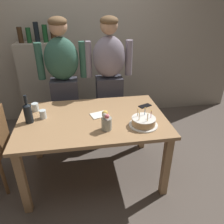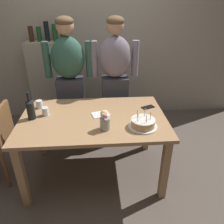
{
  "view_description": "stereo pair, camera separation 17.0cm",
  "coord_description": "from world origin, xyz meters",
  "px_view_note": "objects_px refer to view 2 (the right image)",
  "views": [
    {
      "loc": [
        -0.12,
        -1.98,
        1.84
      ],
      "look_at": [
        0.19,
        -0.09,
        0.84
      ],
      "focal_mm": 35.23,
      "sensor_mm": 36.0,
      "label": 1
    },
    {
      "loc": [
        0.05,
        -2.0,
        1.84
      ],
      "look_at": [
        0.19,
        -0.09,
        0.84
      ],
      "focal_mm": 35.23,
      "sensor_mm": 36.0,
      "label": 2
    }
  ],
  "objects_px": {
    "water_glass_near": "(45,111)",
    "person_woman_cardigan": "(115,81)",
    "water_glass_far": "(39,104)",
    "wine_bottle": "(31,109)",
    "flower_vase": "(105,120)",
    "napkin_stack": "(101,114)",
    "birthday_cake": "(143,123)",
    "cell_phone": "(148,107)",
    "person_man_bearded": "(70,82)"
  },
  "relations": [
    {
      "from": "napkin_stack",
      "to": "person_man_bearded",
      "type": "relative_size",
      "value": 0.11
    },
    {
      "from": "wine_bottle",
      "to": "person_man_bearded",
      "type": "relative_size",
      "value": 0.17
    },
    {
      "from": "water_glass_near",
      "to": "wine_bottle",
      "type": "xyz_separation_m",
      "value": [
        -0.13,
        -0.06,
        0.07
      ]
    },
    {
      "from": "napkin_stack",
      "to": "person_man_bearded",
      "type": "xyz_separation_m",
      "value": [
        -0.37,
        0.68,
        0.13
      ]
    },
    {
      "from": "water_glass_far",
      "to": "flower_vase",
      "type": "height_order",
      "value": "flower_vase"
    },
    {
      "from": "water_glass_far",
      "to": "flower_vase",
      "type": "relative_size",
      "value": 0.45
    },
    {
      "from": "water_glass_far",
      "to": "flower_vase",
      "type": "xyz_separation_m",
      "value": [
        0.71,
        -0.51,
        0.05
      ]
    },
    {
      "from": "birthday_cake",
      "to": "cell_phone",
      "type": "bearing_deg",
      "value": 70.8
    },
    {
      "from": "birthday_cake",
      "to": "wine_bottle",
      "type": "height_order",
      "value": "wine_bottle"
    },
    {
      "from": "cell_phone",
      "to": "napkin_stack",
      "type": "relative_size",
      "value": 0.81
    },
    {
      "from": "water_glass_near",
      "to": "water_glass_far",
      "type": "height_order",
      "value": "water_glass_near"
    },
    {
      "from": "flower_vase",
      "to": "cell_phone",
      "type": "bearing_deg",
      "value": 39.86
    },
    {
      "from": "birthday_cake",
      "to": "wine_bottle",
      "type": "bearing_deg",
      "value": 167.38
    },
    {
      "from": "water_glass_far",
      "to": "cell_phone",
      "type": "distance_m",
      "value": 1.22
    },
    {
      "from": "cell_phone",
      "to": "person_woman_cardigan",
      "type": "distance_m",
      "value": 0.65
    },
    {
      "from": "birthday_cake",
      "to": "person_woman_cardigan",
      "type": "distance_m",
      "value": 0.98
    },
    {
      "from": "birthday_cake",
      "to": "person_woman_cardigan",
      "type": "relative_size",
      "value": 0.17
    },
    {
      "from": "birthday_cake",
      "to": "flower_vase",
      "type": "bearing_deg",
      "value": -177.79
    },
    {
      "from": "cell_phone",
      "to": "person_man_bearded",
      "type": "bearing_deg",
      "value": 125.29
    },
    {
      "from": "flower_vase",
      "to": "person_man_bearded",
      "type": "xyz_separation_m",
      "value": [
        -0.41,
        0.97,
        0.04
      ]
    },
    {
      "from": "birthday_cake",
      "to": "flower_vase",
      "type": "relative_size",
      "value": 1.42
    },
    {
      "from": "flower_vase",
      "to": "person_man_bearded",
      "type": "height_order",
      "value": "person_man_bearded"
    },
    {
      "from": "person_man_bearded",
      "to": "water_glass_far",
      "type": "bearing_deg",
      "value": 56.83
    },
    {
      "from": "flower_vase",
      "to": "person_man_bearded",
      "type": "relative_size",
      "value": 0.12
    },
    {
      "from": "birthday_cake",
      "to": "napkin_stack",
      "type": "xyz_separation_m",
      "value": [
        -0.39,
        0.28,
        -0.04
      ]
    },
    {
      "from": "water_glass_far",
      "to": "person_woman_cardigan",
      "type": "relative_size",
      "value": 0.05
    },
    {
      "from": "water_glass_near",
      "to": "flower_vase",
      "type": "relative_size",
      "value": 0.45
    },
    {
      "from": "cell_phone",
      "to": "flower_vase",
      "type": "bearing_deg",
      "value": -163.84
    },
    {
      "from": "napkin_stack",
      "to": "cell_phone",
      "type": "bearing_deg",
      "value": 13.74
    },
    {
      "from": "person_man_bearded",
      "to": "person_woman_cardigan",
      "type": "distance_m",
      "value": 0.58
    },
    {
      "from": "birthday_cake",
      "to": "person_man_bearded",
      "type": "distance_m",
      "value": 1.23
    },
    {
      "from": "water_glass_far",
      "to": "wine_bottle",
      "type": "height_order",
      "value": "wine_bottle"
    },
    {
      "from": "napkin_stack",
      "to": "person_woman_cardigan",
      "type": "relative_size",
      "value": 0.11
    },
    {
      "from": "water_glass_far",
      "to": "water_glass_near",
      "type": "bearing_deg",
      "value": -61.04
    },
    {
      "from": "water_glass_near",
      "to": "birthday_cake",
      "type": "bearing_deg",
      "value": -17.69
    },
    {
      "from": "wine_bottle",
      "to": "water_glass_far",
      "type": "bearing_deg",
      "value": 84.58
    },
    {
      "from": "wine_bottle",
      "to": "cell_phone",
      "type": "xyz_separation_m",
      "value": [
        1.24,
        0.16,
        -0.11
      ]
    },
    {
      "from": "flower_vase",
      "to": "person_woman_cardigan",
      "type": "relative_size",
      "value": 0.12
    },
    {
      "from": "person_woman_cardigan",
      "to": "birthday_cake",
      "type": "bearing_deg",
      "value": 101.05
    },
    {
      "from": "birthday_cake",
      "to": "person_man_bearded",
      "type": "relative_size",
      "value": 0.17
    },
    {
      "from": "water_glass_far",
      "to": "wine_bottle",
      "type": "xyz_separation_m",
      "value": [
        -0.02,
        -0.25,
        0.07
      ]
    },
    {
      "from": "wine_bottle",
      "to": "napkin_stack",
      "type": "relative_size",
      "value": 1.63
    },
    {
      "from": "water_glass_near",
      "to": "person_woman_cardigan",
      "type": "height_order",
      "value": "person_woman_cardigan"
    },
    {
      "from": "cell_phone",
      "to": "wine_bottle",
      "type": "bearing_deg",
      "value": 163.81
    },
    {
      "from": "water_glass_near",
      "to": "flower_vase",
      "type": "xyz_separation_m",
      "value": [
        0.61,
        -0.32,
        0.05
      ]
    },
    {
      "from": "cell_phone",
      "to": "person_man_bearded",
      "type": "distance_m",
      "value": 1.07
    },
    {
      "from": "birthday_cake",
      "to": "person_man_bearded",
      "type": "bearing_deg",
      "value": 128.82
    },
    {
      "from": "napkin_stack",
      "to": "person_woman_cardigan",
      "type": "xyz_separation_m",
      "value": [
        0.21,
        0.68,
        0.13
      ]
    },
    {
      "from": "flower_vase",
      "to": "water_glass_near",
      "type": "bearing_deg",
      "value": 151.93
    },
    {
      "from": "napkin_stack",
      "to": "person_man_bearded",
      "type": "height_order",
      "value": "person_man_bearded"
    }
  ]
}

